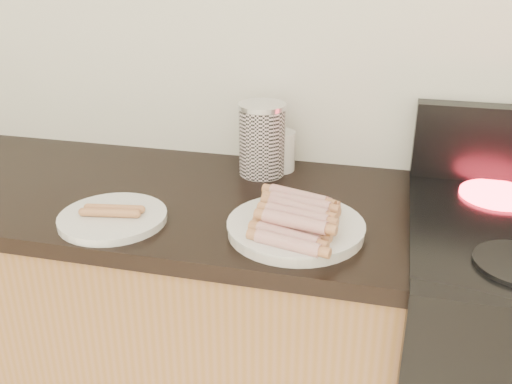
% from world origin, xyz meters
% --- Properties ---
extents(wall_back, '(4.00, 0.04, 2.60)m').
position_xyz_m(wall_back, '(0.00, 2.00, 1.30)').
color(wall_back, silver).
rests_on(wall_back, ground).
extents(cabinet_base, '(2.20, 0.59, 0.86)m').
position_xyz_m(cabinet_base, '(-0.70, 1.69, 0.43)').
color(cabinet_base, brown).
rests_on(cabinet_base, floor).
extents(counter_slab, '(2.20, 0.62, 0.04)m').
position_xyz_m(counter_slab, '(-0.70, 1.69, 0.88)').
color(counter_slab, black).
rests_on(counter_slab, cabinet_base).
extents(burner_far_left, '(0.18, 0.18, 0.01)m').
position_xyz_m(burner_far_left, '(0.61, 1.84, 0.92)').
color(burner_far_left, '#FF1E2D').
rests_on(burner_far_left, stove).
extents(main_plate, '(0.35, 0.35, 0.02)m').
position_xyz_m(main_plate, '(0.15, 1.56, 0.91)').
color(main_plate, silver).
rests_on(main_plate, counter_slab).
extents(side_plate, '(0.29, 0.29, 0.02)m').
position_xyz_m(side_plate, '(-0.26, 1.51, 0.91)').
color(side_plate, white).
rests_on(side_plate, counter_slab).
extents(hotdog_pile, '(0.14, 0.29, 0.06)m').
position_xyz_m(hotdog_pile, '(0.15, 1.56, 0.94)').
color(hotdog_pile, maroon).
rests_on(hotdog_pile, main_plate).
extents(plain_sausages, '(0.13, 0.06, 0.02)m').
position_xyz_m(plain_sausages, '(-0.26, 1.51, 0.93)').
color(plain_sausages, '#CE6B45').
rests_on(plain_sausages, side_plate).
extents(canister, '(0.13, 0.13, 0.20)m').
position_xyz_m(canister, '(0.00, 1.88, 1.00)').
color(canister, white).
rests_on(canister, counter_slab).
extents(mug, '(0.11, 0.11, 0.11)m').
position_xyz_m(mug, '(0.04, 1.92, 0.96)').
color(mug, silver).
rests_on(mug, counter_slab).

